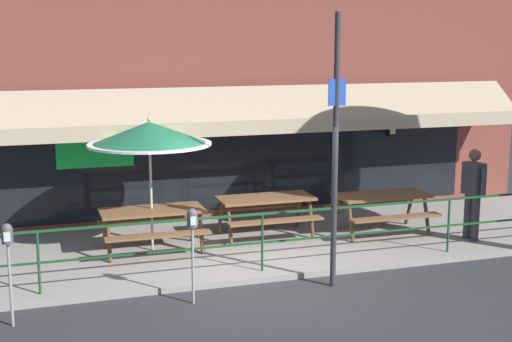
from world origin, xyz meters
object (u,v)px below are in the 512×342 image
Objects in this scene: pedestrian_walking at (473,189)px; parking_meter_far at (192,227)px; picnic_table_left at (152,218)px; parking_meter_near at (8,244)px; picnic_table_centre at (266,205)px; street_sign_pole at (335,150)px; picnic_table_right at (382,202)px; patio_umbrella_left at (149,134)px.

parking_meter_far is (-5.64, -1.37, 0.09)m from pedestrian_walking.
parking_meter_near is at bearing -132.93° from picnic_table_left.
pedestrian_walking is (3.59, -1.39, 0.35)m from picnic_table_centre.
parking_meter_near is 0.34× the size of street_sign_pole.
street_sign_pole is (2.40, -2.38, 1.45)m from picnic_table_left.
pedestrian_walking is at bearing -21.16° from picnic_table_centre.
parking_meter_near is at bearing -178.44° from street_sign_pole.
picnic_table_right is at bearing 28.52° from parking_meter_far.
parking_meter_far is 2.46m from street_sign_pole.
picnic_table_left is at bearing 178.27° from picnic_table_right.
parking_meter_far is at bearing -86.18° from picnic_table_left.
picnic_table_left is 2.23m from picnic_table_centre.
parking_meter_far reaches higher than picnic_table_right.
pedestrian_walking is at bearing -11.01° from patio_umbrella_left.
picnic_table_right is (4.42, -0.13, 0.00)m from picnic_table_left.
patio_umbrella_left is (-4.42, 0.19, 1.47)m from picnic_table_right.
parking_meter_near is (-6.75, -2.38, 0.44)m from picnic_table_right.
street_sign_pole is (4.74, 0.13, 1.01)m from parking_meter_near.
parking_meter_near is at bearing -160.61° from picnic_table_right.
parking_meter_far is at bearing -86.27° from patio_umbrella_left.
parking_meter_far is at bearing -126.51° from picnic_table_centre.
pedestrian_walking is at bearing 13.70° from parking_meter_far.
picnic_table_centre is 3.07m from street_sign_pole.
street_sign_pole reaches higher than pedestrian_walking.
picnic_table_centre is at bearing 158.84° from pedestrian_walking.
patio_umbrella_left is at bearing -173.25° from picnic_table_centre.
parking_meter_near is 4.85m from street_sign_pole.
parking_meter_far is (-2.05, -2.76, 0.44)m from picnic_table_centre.
picnic_table_left is 3.46m from parking_meter_near.
picnic_table_left is at bearing 169.53° from pedestrian_walking.
parking_meter_far is at bearing -151.48° from picnic_table_right.
picnic_table_right is (2.21, -0.45, 0.00)m from picnic_table_centre.
street_sign_pole is at bearing -45.40° from patio_umbrella_left.
patio_umbrella_left reaches higher than picnic_table_right.
patio_umbrella_left is at bearing 93.73° from parking_meter_far.
picnic_table_right is at bearing 145.80° from pedestrian_walking.
street_sign_pole is at bearing -131.90° from picnic_table_right.
parking_meter_near is at bearing -148.10° from picnic_table_centre.
picnic_table_centre is 0.43× the size of street_sign_pole.
parking_meter_near is (-2.33, -2.51, 0.44)m from picnic_table_left.
parking_meter_near reaches higher than picnic_table_right.
parking_meter_near is 2.50m from parking_meter_far.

